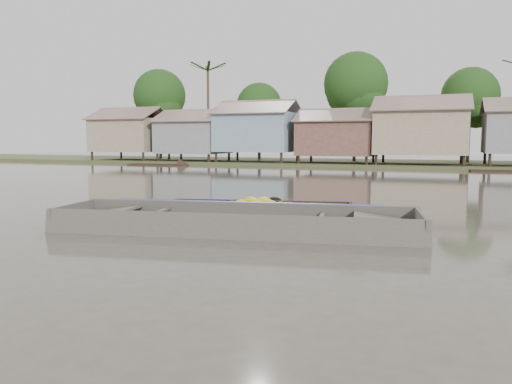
% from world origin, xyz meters
% --- Properties ---
extents(ground, '(120.00, 120.00, 0.00)m').
position_xyz_m(ground, '(0.00, 0.00, 0.00)').
color(ground, '#494338').
rests_on(ground, ground).
extents(riverbank, '(120.00, 12.47, 10.22)m').
position_xyz_m(riverbank, '(3.03, 31.86, 3.07)').
color(riverbank, '#384723').
rests_on(riverbank, ground).
extents(banana_boat, '(5.29, 2.27, 0.74)m').
position_xyz_m(banana_boat, '(-0.83, 2.95, 0.13)').
color(banana_boat, black).
rests_on(banana_boat, ground).
extents(viewer_boat, '(8.60, 3.44, 0.67)m').
position_xyz_m(viewer_boat, '(-0.43, 0.53, 0.08)').
color(viewer_boat, '#433E39').
rests_on(viewer_boat, ground).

